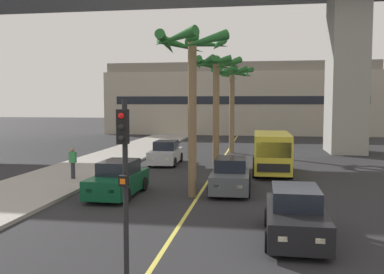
# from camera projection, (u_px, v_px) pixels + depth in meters

# --- Properties ---
(sidewalk_left) EXTENTS (4.80, 80.00, 0.15)m
(sidewalk_left) POSITION_uv_depth(u_px,v_px,m) (32.00, 188.00, 20.25)
(sidewalk_left) COLOR #9E9991
(sidewalk_left) RESTS_ON ground
(lane_stripe_center) EXTENTS (0.14, 56.00, 0.01)m
(lane_stripe_center) POSITION_uv_depth(u_px,v_px,m) (217.00, 168.00, 26.90)
(lane_stripe_center) COLOR #DBCC4C
(lane_stripe_center) RESTS_ON ground
(pier_building_backdrop) EXTENTS (34.94, 8.04, 9.26)m
(pier_building_backdrop) POSITION_uv_depth(u_px,v_px,m) (239.00, 99.00, 57.01)
(pier_building_backdrop) COLOR #BCB29E
(pier_building_backdrop) RESTS_ON ground
(car_queue_front) EXTENTS (1.88, 4.12, 1.56)m
(car_queue_front) POSITION_uv_depth(u_px,v_px,m) (231.00, 176.00, 19.81)
(car_queue_front) COLOR #4C5156
(car_queue_front) RESTS_ON ground
(car_queue_second) EXTENTS (1.91, 4.14, 1.56)m
(car_queue_second) POSITION_uv_depth(u_px,v_px,m) (118.00, 180.00, 18.89)
(car_queue_second) COLOR #0C4728
(car_queue_second) RESTS_ON ground
(car_queue_third) EXTENTS (1.87, 4.12, 1.56)m
(car_queue_third) POSITION_uv_depth(u_px,v_px,m) (295.00, 215.00, 12.89)
(car_queue_third) COLOR black
(car_queue_third) RESTS_ON ground
(car_queue_fourth) EXTENTS (1.90, 4.13, 1.56)m
(car_queue_fourth) POSITION_uv_depth(u_px,v_px,m) (166.00, 153.00, 28.65)
(car_queue_fourth) COLOR #B7BABF
(car_queue_fourth) RESTS_ON ground
(delivery_van) EXTENTS (2.19, 5.27, 2.36)m
(delivery_van) POSITION_uv_depth(u_px,v_px,m) (272.00, 152.00, 24.71)
(delivery_van) COLOR yellow
(delivery_van) RESTS_ON ground
(traffic_light_median_near) EXTENTS (0.24, 0.37, 4.20)m
(traffic_light_median_near) POSITION_uv_depth(u_px,v_px,m) (124.00, 166.00, 9.45)
(traffic_light_median_near) COLOR black
(traffic_light_median_near) RESTS_ON ground
(palm_tree_near_median) EXTENTS (3.54, 3.53, 7.12)m
(palm_tree_near_median) POSITION_uv_depth(u_px,v_px,m) (232.00, 82.00, 34.66)
(palm_tree_near_median) COLOR brown
(palm_tree_near_median) RESTS_ON ground
(palm_tree_mid_median) EXTENTS (3.51, 3.51, 7.24)m
(palm_tree_mid_median) POSITION_uv_depth(u_px,v_px,m) (216.00, 77.00, 28.16)
(palm_tree_mid_median) COLOR brown
(palm_tree_mid_median) RESTS_ON ground
(palm_tree_far_median) EXTENTS (3.37, 3.50, 7.24)m
(palm_tree_far_median) POSITION_uv_depth(u_px,v_px,m) (192.00, 62.00, 18.25)
(palm_tree_far_median) COLOR brown
(palm_tree_far_median) RESTS_ON ground
(pedestrian_near_crosswalk) EXTENTS (0.34, 0.22, 1.62)m
(pedestrian_near_crosswalk) POSITION_uv_depth(u_px,v_px,m) (73.00, 163.00, 22.28)
(pedestrian_near_crosswalk) COLOR #2D2D38
(pedestrian_near_crosswalk) RESTS_ON sidewalk_left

